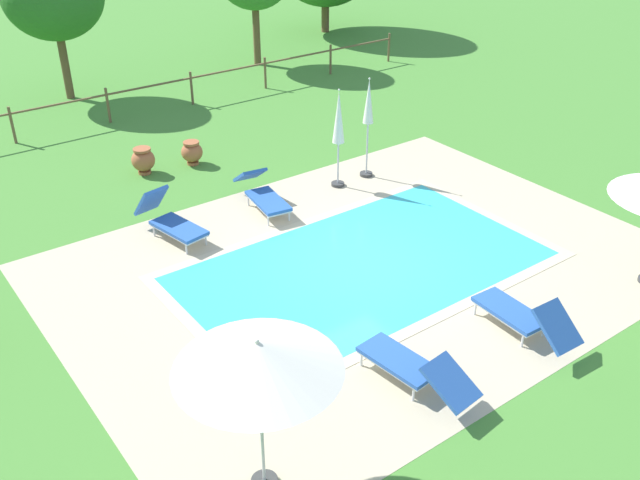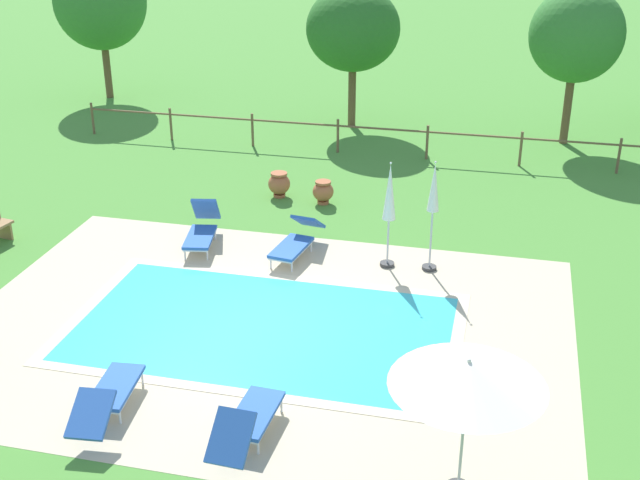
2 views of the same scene
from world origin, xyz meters
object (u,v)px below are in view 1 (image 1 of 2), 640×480
at_px(patio_umbrella_open_foreground, 258,357).
at_px(terracotta_urn_near_fence, 192,152).
at_px(sun_lounger_north_far, 171,220).
at_px(terracotta_urn_by_tree, 143,160).
at_px(patio_umbrella_closed_row_mid_west, 368,111).
at_px(sun_lounger_north_near_steps, 263,193).
at_px(sun_lounger_north_mid, 523,316).
at_px(sun_lounger_north_end, 413,367).
at_px(patio_umbrella_closed_row_west, 339,123).

distance_m(patio_umbrella_open_foreground, terracotta_urn_near_fence, 10.98).
bearing_deg(sun_lounger_north_far, terracotta_urn_by_tree, 75.04).
height_order(sun_lounger_north_far, patio_umbrella_closed_row_mid_west, patio_umbrella_closed_row_mid_west).
bearing_deg(sun_lounger_north_near_steps, terracotta_urn_near_fence, 92.22).
height_order(sun_lounger_north_mid, sun_lounger_north_far, sun_lounger_north_far).
height_order(sun_lounger_north_near_steps, terracotta_urn_near_fence, sun_lounger_north_near_steps).
relative_size(sun_lounger_north_mid, sun_lounger_north_far, 1.04).
bearing_deg(sun_lounger_north_end, sun_lounger_north_mid, -3.55).
bearing_deg(patio_umbrella_closed_row_mid_west, terracotta_urn_near_fence, 134.29).
bearing_deg(sun_lounger_north_end, terracotta_urn_by_tree, 89.85).
xyz_separation_m(sun_lounger_north_end, patio_umbrella_open_foreground, (-2.90, -0.28, 1.78)).
height_order(patio_umbrella_open_foreground, terracotta_urn_by_tree, patio_umbrella_open_foreground).
distance_m(sun_lounger_north_near_steps, patio_umbrella_open_foreground, 8.23).
bearing_deg(sun_lounger_north_far, patio_umbrella_closed_row_mid_west, -0.67).
distance_m(patio_umbrella_closed_row_west, terracotta_urn_by_tree, 5.09).
bearing_deg(patio_umbrella_closed_row_mid_west, sun_lounger_north_end, -124.57).
height_order(sun_lounger_north_end, patio_umbrella_closed_row_west, patio_umbrella_closed_row_west).
xyz_separation_m(sun_lounger_north_near_steps, terracotta_urn_near_fence, (-0.12, 3.21, -0.03)).
distance_m(sun_lounger_north_far, terracotta_urn_near_fence, 3.85).
bearing_deg(patio_umbrella_closed_row_west, sun_lounger_north_near_steps, 177.88).
relative_size(sun_lounger_north_near_steps, patio_umbrella_open_foreground, 0.87).
xyz_separation_m(sun_lounger_north_near_steps, patio_umbrella_closed_row_west, (2.11, -0.08, 1.25)).
bearing_deg(sun_lounger_north_end, sun_lounger_north_near_steps, 77.79).
bearing_deg(sun_lounger_north_near_steps, patio_umbrella_closed_row_west, -2.12).
relative_size(sun_lounger_north_near_steps, patio_umbrella_closed_row_west, 0.86).
bearing_deg(patio_umbrella_closed_row_west, sun_lounger_north_far, 178.71).
xyz_separation_m(sun_lounger_north_far, patio_umbrella_closed_row_mid_west, (5.33, -0.06, 1.31)).
bearing_deg(terracotta_urn_near_fence, patio_umbrella_open_foreground, -112.74).
height_order(sun_lounger_north_end, patio_umbrella_closed_row_mid_west, patio_umbrella_closed_row_mid_west).
bearing_deg(terracotta_urn_by_tree, patio_umbrella_closed_row_west, -44.99).
relative_size(patio_umbrella_open_foreground, patio_umbrella_closed_row_mid_west, 0.95).
relative_size(sun_lounger_north_near_steps, sun_lounger_north_far, 1.08).
bearing_deg(sun_lounger_north_far, sun_lounger_north_mid, -63.77).
height_order(patio_umbrella_closed_row_west, terracotta_urn_near_fence, patio_umbrella_closed_row_west).
distance_m(sun_lounger_north_far, patio_umbrella_closed_row_mid_west, 5.49).
distance_m(patio_umbrella_closed_row_west, patio_umbrella_closed_row_mid_west, 0.94).
bearing_deg(terracotta_urn_by_tree, sun_lounger_north_far, -104.96).
bearing_deg(sun_lounger_north_far, sun_lounger_north_end, -82.31).
distance_m(sun_lounger_north_mid, terracotta_urn_by_tree, 10.34).
xyz_separation_m(sun_lounger_north_end, terracotta_urn_near_fence, (1.28, 9.70, -0.02)).
bearing_deg(patio_umbrella_closed_row_west, terracotta_urn_by_tree, 135.01).
height_order(sun_lounger_north_mid, terracotta_urn_by_tree, sun_lounger_north_mid).
distance_m(sun_lounger_north_near_steps, sun_lounger_north_mid, 6.72).
xyz_separation_m(sun_lounger_north_mid, patio_umbrella_closed_row_mid_west, (2.04, 6.61, 1.34)).
xyz_separation_m(sun_lounger_north_near_steps, terracotta_urn_by_tree, (-1.38, 3.41, 0.00)).
distance_m(patio_umbrella_open_foreground, patio_umbrella_closed_row_west, 9.30).
height_order(patio_umbrella_closed_row_mid_west, terracotta_urn_near_fence, patio_umbrella_closed_row_mid_west).
xyz_separation_m(sun_lounger_north_far, sun_lounger_north_end, (0.88, -6.52, -0.04)).
relative_size(sun_lounger_north_far, terracotta_urn_by_tree, 2.84).
bearing_deg(sun_lounger_north_end, patio_umbrella_closed_row_mid_west, 55.43).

